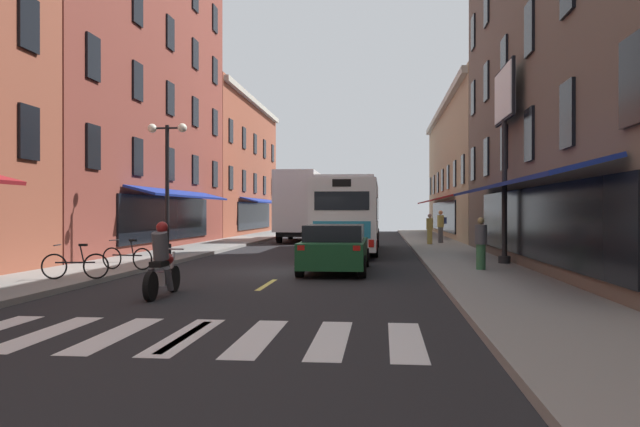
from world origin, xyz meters
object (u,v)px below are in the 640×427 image
at_px(sedan_near, 335,248).
at_px(pedestrian_mid, 481,243).
at_px(motorcycle_rider, 162,265).
at_px(pedestrian_near, 441,226).
at_px(billboard_sign, 505,113).
at_px(pedestrian_far, 430,229).
at_px(sedan_mid, 317,226).
at_px(bicycle_near, 75,265).
at_px(bicycle_mid, 127,258).
at_px(transit_bus, 350,215).
at_px(box_truck, 301,207).
at_px(street_lamp_twin, 167,184).

distance_m(sedan_near, pedestrian_mid, 4.41).
relative_size(motorcycle_rider, pedestrian_mid, 1.32).
height_order(pedestrian_near, pedestrian_mid, pedestrian_near).
relative_size(billboard_sign, motorcycle_rider, 3.20).
xyz_separation_m(billboard_sign, motorcycle_rider, (-8.94, -8.05, -4.48)).
bearing_deg(pedestrian_near, pedestrian_far, 120.43).
bearing_deg(sedan_mid, pedestrian_mid, -74.92).
bearing_deg(motorcycle_rider, billboard_sign, 42.02).
height_order(bicycle_near, pedestrian_mid, pedestrian_mid).
xyz_separation_m(pedestrian_near, pedestrian_far, (-0.71, -1.28, -0.13)).
bearing_deg(bicycle_mid, motorcycle_rider, -58.70).
height_order(bicycle_near, pedestrian_far, pedestrian_far).
bearing_deg(transit_bus, pedestrian_far, 49.57).
height_order(pedestrian_near, pedestrian_far, pedestrian_near).
bearing_deg(box_truck, bicycle_near, -96.82).
relative_size(transit_bus, motorcycle_rider, 5.54).
distance_m(bicycle_mid, pedestrian_far, 18.56).
distance_m(billboard_sign, bicycle_near, 14.23).
height_order(transit_bus, box_truck, box_truck).
distance_m(sedan_near, pedestrian_near, 16.19).
xyz_separation_m(sedan_mid, motorcycle_rider, (0.45, -36.24, 0.02)).
distance_m(bicycle_near, pedestrian_near, 22.40).
distance_m(sedan_near, motorcycle_rider, 6.80).
relative_size(sedan_near, bicycle_near, 2.83).
bearing_deg(street_lamp_twin, pedestrian_far, 50.55).
relative_size(bicycle_near, pedestrian_near, 0.94).
height_order(bicycle_near, pedestrian_near, pedestrian_near).
bearing_deg(box_truck, motorcycle_rider, -89.40).
bearing_deg(billboard_sign, bicycle_mid, -163.42).
xyz_separation_m(box_truck, sedan_mid, (-0.19, 11.15, -1.50)).
distance_m(box_truck, motorcycle_rider, 25.14).
relative_size(pedestrian_near, pedestrian_mid, 1.15).
relative_size(transit_bus, bicycle_near, 6.77).
relative_size(box_truck, pedestrian_far, 5.13).
distance_m(transit_bus, pedestrian_near, 7.68).
bearing_deg(sedan_mid, billboard_sign, -71.58).
xyz_separation_m(transit_bus, pedestrian_near, (4.74, 6.01, -0.64)).
height_order(sedan_mid, pedestrian_mid, pedestrian_mid).
relative_size(transit_bus, pedestrian_near, 6.36).
height_order(pedestrian_mid, pedestrian_far, pedestrian_far).
xyz_separation_m(transit_bus, pedestrian_far, (4.03, 4.73, -0.76)).
distance_m(box_truck, bicycle_mid, 20.75).
xyz_separation_m(bicycle_mid, pedestrian_mid, (10.56, 1.10, 0.44)).
xyz_separation_m(box_truck, sedan_near, (3.65, -19.20, -1.44)).
distance_m(pedestrian_mid, street_lamp_twin, 10.90).
height_order(box_truck, bicycle_near, box_truck).
height_order(transit_bus, bicycle_mid, transit_bus).
bearing_deg(bicycle_mid, transit_bus, 60.51).
height_order(transit_bus, pedestrian_mid, transit_bus).
bearing_deg(pedestrian_mid, billboard_sign, 40.72).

